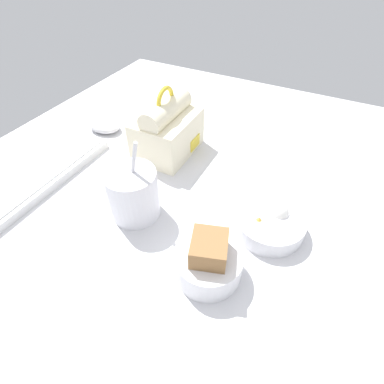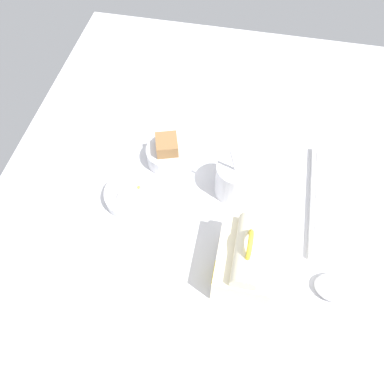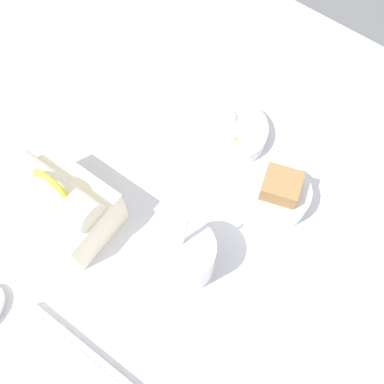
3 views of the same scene
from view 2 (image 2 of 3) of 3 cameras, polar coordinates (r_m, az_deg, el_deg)
desk_surface at (r=98.28cm, az=2.20°, el=-0.30°), size 140.00×110.00×2.00cm
keyboard at (r=101.25cm, az=20.91°, el=-1.43°), size 33.14×12.15×2.10cm
lunch_bag at (r=82.90cm, az=7.99°, el=-10.18°), size 16.18×12.26×17.04cm
soup_cup at (r=93.79cm, az=6.54°, el=2.04°), size 9.76×9.76×17.11cm
bento_bowl_sandwich at (r=100.71cm, az=-3.74°, el=5.89°), size 11.19×11.19×8.72cm
bento_bowl_snacks at (r=95.83cm, az=-9.29°, el=-0.44°), size 13.05×13.05×5.40cm
computer_mouse at (r=90.74cm, az=21.00°, el=-13.48°), size 6.67×9.22×2.91cm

